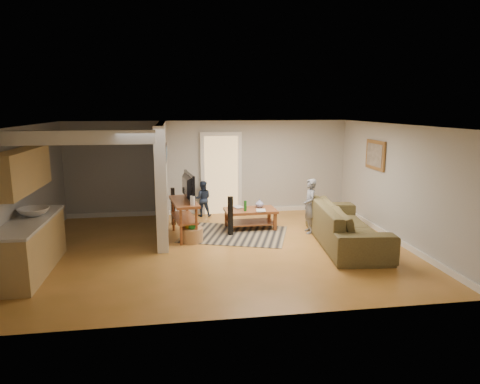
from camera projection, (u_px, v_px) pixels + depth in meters
name	position (u px, v px, depth m)	size (l,w,h in m)	color
ground	(223.00, 248.00, 8.79)	(7.50, 7.50, 0.00)	olive
room_shell	(168.00, 176.00, 8.76)	(7.54, 6.02, 2.52)	#A7A4A0
area_rug	(234.00, 234.00, 9.72)	(2.29, 1.67, 0.01)	black
sofa	(345.00, 244.00, 9.06)	(2.89, 1.13, 0.84)	#403C20
coffee_table	(251.00, 213.00, 10.15)	(1.23, 0.75, 0.72)	maroon
tv_console	(185.00, 204.00, 9.40)	(0.67, 1.37, 1.13)	maroon
speaker_left	(230.00, 216.00, 9.59)	(0.09, 0.09, 0.90)	black
speaker_right	(173.00, 206.00, 10.46)	(0.09, 0.09, 0.92)	black
toy_basket	(192.00, 234.00, 9.17)	(0.47, 0.47, 0.42)	#A17246
child	(309.00, 232.00, 9.88)	(0.46, 0.30, 1.26)	slate
toddler	(203.00, 216.00, 11.37)	(0.46, 0.36, 0.95)	#212D46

